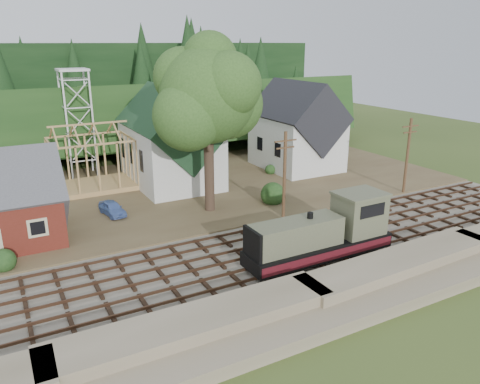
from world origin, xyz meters
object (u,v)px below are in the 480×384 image
car_red (306,162)px  patio_set (10,225)px  locomotive (325,234)px  car_blue (112,208)px

car_red → patio_set: size_ratio=1.74×
locomotive → patio_set: (-19.80, 12.36, 0.16)m
locomotive → patio_set: bearing=148.0°
locomotive → car_blue: size_ratio=3.10×
locomotive → car_blue: bearing=125.4°
car_blue → car_red: bearing=3.1°
car_blue → car_red: car_blue is taller
car_red → locomotive: bearing=133.6°
car_blue → patio_set: bearing=-166.1°
patio_set → car_red: bearing=15.2°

